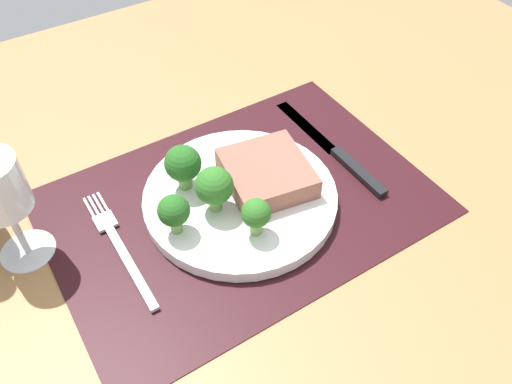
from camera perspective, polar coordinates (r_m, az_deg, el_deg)
name	(u,v)px	position (r cm, az deg, el deg)	size (l,w,h in cm)	color
ground_plane	(241,211)	(67.22, -1.67, -2.11)	(140.00, 110.00, 3.00)	#996D42
placemat	(240,203)	(65.99, -1.70, -1.17)	(46.34, 32.54, 0.30)	black
plate	(240,198)	(65.29, -1.72, -0.61)	(23.94, 23.94, 1.60)	white
steak	(267,173)	(65.12, 1.16, 2.07)	(9.89, 10.39, 2.86)	#8C5647
broccoli_front_edge	(183,164)	(63.56, -7.90, 2.98)	(4.48, 4.48, 6.10)	#6B994C
broccoli_near_fork	(214,186)	(60.55, -4.53, 0.60)	(4.53, 4.53, 6.06)	#6B994C
broccoli_back_left	(256,214)	(58.24, 0.00, -2.43)	(3.39, 3.39, 5.03)	#6B994C
broccoli_center	(174,212)	(59.08, -8.88, -2.11)	(3.68, 3.68, 5.23)	#6B994C
fork	(119,246)	(63.14, -14.58, -5.66)	(2.40, 19.20, 0.50)	silver
knife	(337,152)	(72.73, 8.77, 4.26)	(1.80, 23.00, 0.80)	black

